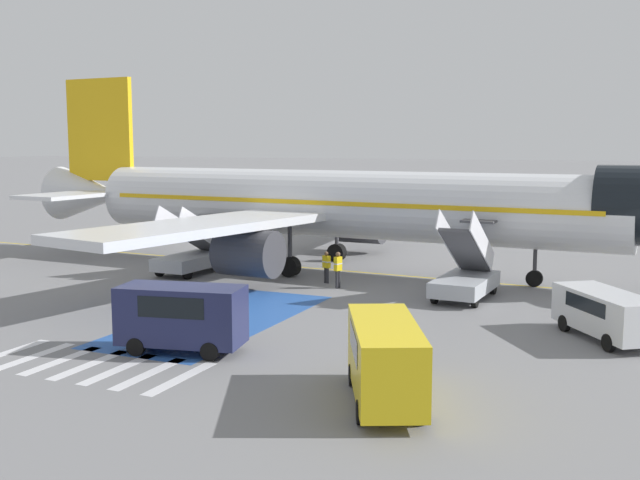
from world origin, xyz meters
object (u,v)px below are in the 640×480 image
at_px(boarding_stairs_aft, 192,256).
at_px(ground_crew_1, 326,265).
at_px(service_van_1, 607,311).
at_px(ground_crew_0, 338,267).
at_px(service_van_0, 385,356).
at_px(boarding_stairs_forward, 466,277).
at_px(airliner, 329,204).
at_px(fuel_tanker, 337,205).
at_px(service_van_2, 181,313).

distance_m(boarding_stairs_aft, ground_crew_1, 8.14).
relative_size(service_van_1, ground_crew_0, 2.66).
distance_m(service_van_1, ground_crew_0, 13.95).
bearing_deg(service_van_0, boarding_stairs_forward, 69.27).
height_order(airliner, service_van_0, airliner).
height_order(airliner, ground_crew_0, airliner).
xyz_separation_m(fuel_tanker, service_van_1, (24.47, -33.39, -0.68)).
relative_size(fuel_tanker, service_van_2, 2.18).
relative_size(boarding_stairs_forward, service_van_0, 0.99).
relative_size(service_van_1, service_van_2, 1.07).
xyz_separation_m(service_van_2, ground_crew_0, (0.60, 12.95, -0.31)).
bearing_deg(boarding_stairs_forward, boarding_stairs_aft, 180.00).
relative_size(boarding_stairs_forward, ground_crew_0, 2.87).
relative_size(airliner, ground_crew_1, 24.75).
distance_m(airliner, ground_crew_1, 5.11).
height_order(service_van_1, ground_crew_0, ground_crew_0).
distance_m(airliner, ground_crew_0, 6.27).
bearing_deg(ground_crew_1, service_van_1, -178.93).
bearing_deg(boarding_stairs_forward, fuel_tanker, 125.62).
height_order(boarding_stairs_forward, fuel_tanker, boarding_stairs_forward).
xyz_separation_m(airliner, ground_crew_0, (2.63, -5.00, -2.72)).
relative_size(airliner, boarding_stairs_aft, 7.78).
distance_m(service_van_0, service_van_1, 11.15).
bearing_deg(boarding_stairs_aft, service_van_0, -40.57).
relative_size(service_van_0, service_van_1, 1.09).
distance_m(boarding_stairs_aft, service_van_2, 16.29).
bearing_deg(service_van_0, boarding_stairs_aft, 111.51).
distance_m(service_van_0, ground_crew_0, 16.87).
height_order(airliner, boarding_stairs_forward, airliner).
height_order(boarding_stairs_forward, service_van_1, boarding_stairs_forward).
distance_m(boarding_stairs_forward, fuel_tanker, 33.33).
bearing_deg(boarding_stairs_aft, ground_crew_0, -2.48).
xyz_separation_m(boarding_stairs_forward, service_van_0, (1.13, -15.13, 0.33)).
bearing_deg(ground_crew_0, boarding_stairs_forward, -71.86).
relative_size(boarding_stairs_aft, ground_crew_1, 3.18).
distance_m(service_van_2, ground_crew_0, 12.97).
distance_m(boarding_stairs_aft, fuel_tanker, 27.35).
xyz_separation_m(boarding_stairs_aft, ground_crew_0, (9.21, -0.87, 0.09)).
distance_m(fuel_tanker, service_van_2, 42.50).
relative_size(boarding_stairs_forward, service_van_2, 1.15).
bearing_deg(boarding_stairs_forward, airliner, 154.47).
bearing_deg(service_van_2, service_van_0, -115.53).
bearing_deg(boarding_stairs_forward, ground_crew_0, -176.44).
bearing_deg(boarding_stairs_forward, service_van_0, -82.80).
xyz_separation_m(service_van_0, ground_crew_1, (-8.65, 16.11, -0.41)).
bearing_deg(fuel_tanker, ground_crew_1, -165.14).
height_order(service_van_0, service_van_1, service_van_0).
bearing_deg(service_van_0, fuel_tanker, 88.90).
bearing_deg(ground_crew_0, service_van_2, -165.16).
relative_size(airliner, boarding_stairs_forward, 7.78).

